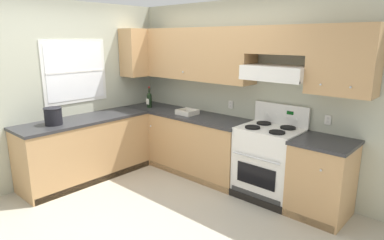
{
  "coord_description": "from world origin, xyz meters",
  "views": [
    {
      "loc": [
        3.0,
        -2.39,
        2.02
      ],
      "look_at": [
        0.21,
        0.7,
        1.0
      ],
      "focal_mm": 30.99,
      "sensor_mm": 36.0,
      "label": 1
    }
  ],
  "objects_px": {
    "stove": "(268,162)",
    "wine_bottle": "(149,99)",
    "bucket": "(53,116)",
    "bowl": "(187,113)"
  },
  "relations": [
    {
      "from": "stove",
      "to": "wine_bottle",
      "type": "relative_size",
      "value": 3.44
    },
    {
      "from": "stove",
      "to": "bucket",
      "type": "height_order",
      "value": "stove"
    },
    {
      "from": "wine_bottle",
      "to": "bucket",
      "type": "xyz_separation_m",
      "value": [
        -0.08,
        -1.61,
        -0.01
      ]
    },
    {
      "from": "wine_bottle",
      "to": "bowl",
      "type": "xyz_separation_m",
      "value": [
        0.82,
        0.04,
        -0.11
      ]
    },
    {
      "from": "bucket",
      "to": "wine_bottle",
      "type": "bearing_deg",
      "value": 87.32
    },
    {
      "from": "wine_bottle",
      "to": "bowl",
      "type": "bearing_deg",
      "value": 2.6
    },
    {
      "from": "stove",
      "to": "wine_bottle",
      "type": "distance_m",
      "value": 2.26
    },
    {
      "from": "bowl",
      "to": "bucket",
      "type": "relative_size",
      "value": 1.18
    },
    {
      "from": "stove",
      "to": "bowl",
      "type": "relative_size",
      "value": 4.26
    },
    {
      "from": "wine_bottle",
      "to": "bucket",
      "type": "distance_m",
      "value": 1.61
    }
  ]
}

